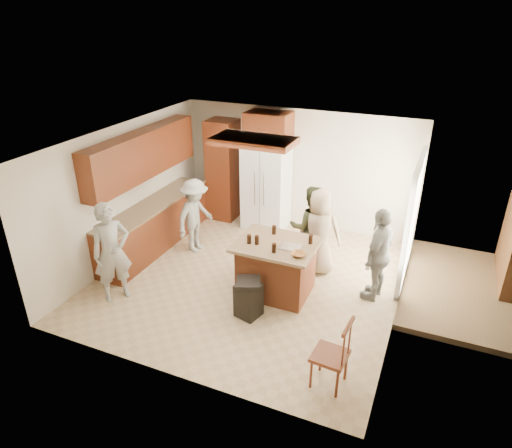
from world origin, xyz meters
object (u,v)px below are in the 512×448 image
at_px(person_behind_left, 310,227).
at_px(kitchen_island, 276,268).
at_px(trash_bin, 249,298).
at_px(spindle_chair, 332,356).
at_px(refrigerator, 266,187).
at_px(person_front_left, 112,252).
at_px(person_behind_right, 319,232).
at_px(person_counter, 195,216).
at_px(person_side_right, 379,254).

height_order(person_behind_left, kitchen_island, person_behind_left).
height_order(trash_bin, spindle_chair, spindle_chair).
bearing_deg(kitchen_island, refrigerator, 115.67).
relative_size(trash_bin, spindle_chair, 0.63).
bearing_deg(refrigerator, person_behind_left, -42.40).
distance_m(person_front_left, spindle_chair, 3.77).
relative_size(person_front_left, person_behind_right, 1.06).
distance_m(person_behind_left, person_counter, 2.21).
height_order(person_side_right, person_counter, person_side_right).
relative_size(person_counter, trash_bin, 2.32).
height_order(refrigerator, trash_bin, refrigerator).
xyz_separation_m(person_front_left, person_side_right, (3.89, 1.68, -0.04)).
bearing_deg(person_behind_right, person_front_left, 27.71).
distance_m(person_behind_right, person_counter, 2.40).
height_order(person_behind_left, refrigerator, refrigerator).
bearing_deg(spindle_chair, kitchen_island, 129.61).
bearing_deg(trash_bin, person_side_right, 37.09).
height_order(person_behind_right, trash_bin, person_behind_right).
bearing_deg(kitchen_island, person_side_right, 19.13).
distance_m(person_counter, spindle_chair, 4.11).
bearing_deg(trash_bin, refrigerator, 107.26).
xyz_separation_m(person_front_left, person_behind_right, (2.79, 2.08, -0.05)).
height_order(person_front_left, kitchen_island, person_front_left).
bearing_deg(person_behind_left, person_counter, -15.68).
relative_size(person_front_left, refrigerator, 0.92).
relative_size(person_behind_right, kitchen_island, 1.23).
distance_m(person_side_right, refrigerator, 3.19).
bearing_deg(spindle_chair, trash_bin, 149.45).
distance_m(person_behind_right, trash_bin, 1.85).
xyz_separation_m(person_behind_left, refrigerator, (-1.35, 1.23, 0.12)).
xyz_separation_m(person_behind_right, spindle_chair, (0.93, -2.59, -0.33)).
height_order(person_behind_left, spindle_chair, person_behind_left).
xyz_separation_m(kitchen_island, spindle_chair, (1.37, -1.65, -0.02)).
height_order(person_side_right, trash_bin, person_side_right).
relative_size(kitchen_island, trash_bin, 2.03).
bearing_deg(person_front_left, person_side_right, -31.47).
height_order(person_behind_right, person_side_right, person_side_right).
distance_m(person_behind_left, spindle_chair, 2.98).
relative_size(person_counter, spindle_chair, 1.47).
xyz_separation_m(person_behind_left, kitchen_island, (-0.23, -1.08, -0.30)).
height_order(person_side_right, spindle_chair, person_side_right).
distance_m(person_side_right, spindle_chair, 2.22).
bearing_deg(person_front_left, person_behind_left, -14.04).
distance_m(kitchen_island, trash_bin, 0.78).
bearing_deg(person_front_left, trash_bin, -44.62).
distance_m(person_front_left, person_behind_left, 3.41).
relative_size(person_side_right, refrigerator, 0.88).
height_order(person_front_left, spindle_chair, person_front_left).
distance_m(person_front_left, person_behind_right, 3.48).
xyz_separation_m(person_behind_right, kitchen_island, (-0.44, -0.94, -0.31)).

